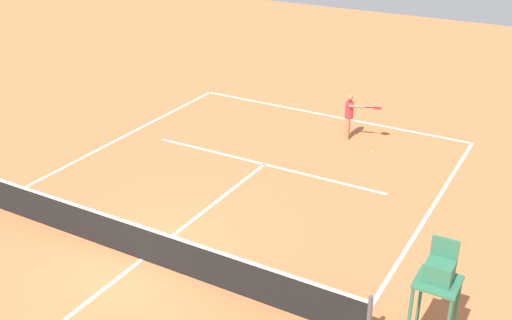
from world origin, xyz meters
TOP-DOWN VIEW (x-y plane):
  - ground_plane at (0.00, 0.00)m, footprint 60.00×60.00m
  - court_lines at (0.00, 0.00)m, footprint 10.84×22.14m
  - tennis_net at (0.00, 0.00)m, footprint 11.44×0.10m
  - player_serving at (-1.55, -9.33)m, footprint 1.29×0.48m
  - tennis_ball at (-2.65, -8.61)m, footprint 0.07×0.07m
  - umpire_chair at (-6.78, -0.39)m, footprint 0.80×0.80m

SIDE VIEW (x-z plane):
  - ground_plane at x=0.00m, z-range 0.00..0.00m
  - court_lines at x=0.00m, z-range 0.00..0.01m
  - tennis_ball at x=-2.65m, z-range 0.00..0.07m
  - tennis_net at x=0.00m, z-range -0.04..1.03m
  - player_serving at x=-1.55m, z-range 0.15..1.75m
  - umpire_chair at x=-6.78m, z-range 0.40..2.81m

